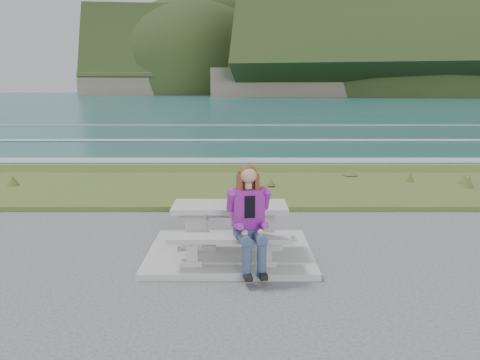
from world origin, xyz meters
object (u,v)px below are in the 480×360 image
object	(u,v)px
picnic_table	(230,215)
bench_seaward	(231,217)
seated_woman	(250,232)
bench_landward	(229,243)

from	to	relation	value
picnic_table	bench_seaward	size ratio (longest dim) A/B	1.00
picnic_table	bench_seaward	bearing A→B (deg)	90.00
picnic_table	seated_woman	world-z (taller)	seated_woman
picnic_table	bench_landward	xyz separation A→B (m)	(0.00, -0.70, -0.23)
picnic_table	bench_seaward	world-z (taller)	picnic_table
picnic_table	bench_landward	world-z (taller)	picnic_table
bench_landward	seated_woman	size ratio (longest dim) A/B	1.20
bench_landward	seated_woman	world-z (taller)	seated_woman
picnic_table	bench_seaward	xyz separation A→B (m)	(0.00, 0.70, -0.23)
picnic_table	seated_woman	xyz separation A→B (m)	(0.30, -0.84, -0.03)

